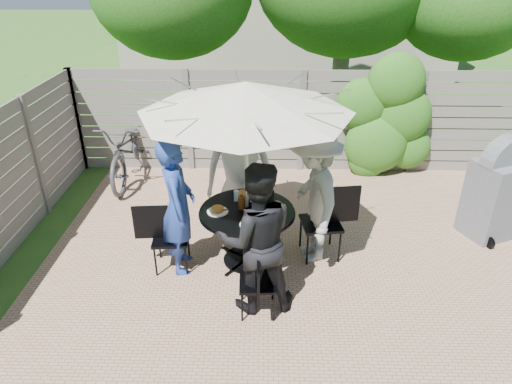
{
  "coord_description": "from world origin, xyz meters",
  "views": [
    {
      "loc": [
        -0.63,
        -4.71,
        3.55
      ],
      "look_at": [
        -0.75,
        0.34,
        0.91
      ],
      "focal_mm": 32.0,
      "sensor_mm": 36.0,
      "label": 1
    }
  ],
  "objects_px": {
    "chair_left": "(171,249)",
    "person_back": "(240,168)",
    "chair_right": "(321,236)",
    "coffee_cup": "(253,197)",
    "person_front": "(256,239)",
    "plate_back": "(244,195)",
    "plate_front": "(251,223)",
    "glass_front": "(258,215)",
    "umbrella": "(246,97)",
    "chair_back": "(240,208)",
    "patio_table": "(247,226)",
    "bicycle": "(130,149)",
    "person_right": "(313,197)",
    "syrup_jug": "(242,203)",
    "plate_right": "(276,206)",
    "glass_right": "(267,200)",
    "glass_back": "(236,196)",
    "bbq_grill": "(498,192)",
    "plate_left": "(218,210)",
    "chair_front": "(258,294)",
    "person_left": "(178,207)",
    "plate_extra": "(265,220)"
  },
  "relations": [
    {
      "from": "plate_front",
      "to": "glass_front",
      "type": "height_order",
      "value": "glass_front"
    },
    {
      "from": "chair_left",
      "to": "person_back",
      "type": "bearing_deg",
      "value": 45.04
    },
    {
      "from": "chair_back",
      "to": "chair_front",
      "type": "distance_m",
      "value": 1.93
    },
    {
      "from": "coffee_cup",
      "to": "bicycle",
      "type": "relative_size",
      "value": 0.06
    },
    {
      "from": "person_back",
      "to": "syrup_jug",
      "type": "xyz_separation_m",
      "value": [
        0.07,
        -0.78,
        -0.1
      ]
    },
    {
      "from": "person_right",
      "to": "plate_extra",
      "type": "bearing_deg",
      "value": -65.22
    },
    {
      "from": "coffee_cup",
      "to": "bicycle",
      "type": "distance_m",
      "value": 3.15
    },
    {
      "from": "chair_right",
      "to": "glass_back",
      "type": "bearing_deg",
      "value": -12.77
    },
    {
      "from": "chair_left",
      "to": "glass_right",
      "type": "relative_size",
      "value": 6.43
    },
    {
      "from": "bicycle",
      "to": "patio_table",
      "type": "bearing_deg",
      "value": -49.1
    },
    {
      "from": "person_front",
      "to": "glass_front",
      "type": "height_order",
      "value": "person_front"
    },
    {
      "from": "patio_table",
      "to": "person_left",
      "type": "distance_m",
      "value": 0.9
    },
    {
      "from": "chair_right",
      "to": "coffee_cup",
      "type": "bearing_deg",
      "value": -13.4
    },
    {
      "from": "patio_table",
      "to": "plate_right",
      "type": "xyz_separation_m",
      "value": [
        0.36,
        0.06,
        0.26
      ]
    },
    {
      "from": "chair_left",
      "to": "chair_right",
      "type": "relative_size",
      "value": 0.9
    },
    {
      "from": "plate_left",
      "to": "glass_front",
      "type": "relative_size",
      "value": 1.86
    },
    {
      "from": "syrup_jug",
      "to": "coffee_cup",
      "type": "distance_m",
      "value": 0.23
    },
    {
      "from": "patio_table",
      "to": "bicycle",
      "type": "xyz_separation_m",
      "value": [
        -2.14,
        2.46,
        0.01
      ]
    },
    {
      "from": "plate_left",
      "to": "plate_extra",
      "type": "bearing_deg",
      "value": -19.88
    },
    {
      "from": "umbrella",
      "to": "person_front",
      "type": "distance_m",
      "value": 1.54
    },
    {
      "from": "person_right",
      "to": "chair_right",
      "type": "bearing_deg",
      "value": 89.89
    },
    {
      "from": "person_front",
      "to": "glass_back",
      "type": "xyz_separation_m",
      "value": [
        -0.28,
        1.06,
        -0.04
      ]
    },
    {
      "from": "person_front",
      "to": "syrup_jug",
      "type": "distance_m",
      "value": 0.88
    },
    {
      "from": "plate_right",
      "to": "glass_back",
      "type": "xyz_separation_m",
      "value": [
        -0.5,
        0.18,
        0.05
      ]
    },
    {
      "from": "chair_back",
      "to": "bbq_grill",
      "type": "distance_m",
      "value": 3.59
    },
    {
      "from": "chair_front",
      "to": "glass_right",
      "type": "distance_m",
      "value": 1.25
    },
    {
      "from": "glass_right",
      "to": "bicycle",
      "type": "bearing_deg",
      "value": 135.84
    },
    {
      "from": "person_front",
      "to": "plate_back",
      "type": "relative_size",
      "value": 6.77
    },
    {
      "from": "person_left",
      "to": "syrup_jug",
      "type": "relative_size",
      "value": 10.87
    },
    {
      "from": "chair_right",
      "to": "glass_right",
      "type": "bearing_deg",
      "value": -7.6
    },
    {
      "from": "plate_back",
      "to": "coffee_cup",
      "type": "bearing_deg",
      "value": -45.29
    },
    {
      "from": "syrup_jug",
      "to": "plate_back",
      "type": "bearing_deg",
      "value": 88.22
    },
    {
      "from": "person_right",
      "to": "person_front",
      "type": "bearing_deg",
      "value": -45.0
    },
    {
      "from": "person_back",
      "to": "bbq_grill",
      "type": "xyz_separation_m",
      "value": [
        3.53,
        -0.09,
        -0.27
      ]
    },
    {
      "from": "plate_back",
      "to": "plate_left",
      "type": "height_order",
      "value": "same"
    },
    {
      "from": "person_front",
      "to": "bbq_grill",
      "type": "relative_size",
      "value": 1.18
    },
    {
      "from": "chair_back",
      "to": "coffee_cup",
      "type": "bearing_deg",
      "value": 10.07
    },
    {
      "from": "umbrella",
      "to": "coffee_cup",
      "type": "relative_size",
      "value": 23.12
    },
    {
      "from": "person_back",
      "to": "plate_front",
      "type": "distance_m",
      "value": 1.2
    },
    {
      "from": "chair_left",
      "to": "glass_back",
      "type": "bearing_deg",
      "value": 21.1
    },
    {
      "from": "glass_back",
      "to": "bicycle",
      "type": "relative_size",
      "value": 0.07
    },
    {
      "from": "bicycle",
      "to": "glass_right",
      "type": "bearing_deg",
      "value": -44.33
    },
    {
      "from": "chair_right",
      "to": "plate_front",
      "type": "xyz_separation_m",
      "value": [
        -0.9,
        -0.51,
        0.49
      ]
    },
    {
      "from": "plate_back",
      "to": "glass_back",
      "type": "distance_m",
      "value": 0.15
    },
    {
      "from": "glass_back",
      "to": "chair_right",
      "type": "bearing_deg",
      "value": -4.45
    },
    {
      "from": "person_right",
      "to": "bbq_grill",
      "type": "height_order",
      "value": "person_right"
    },
    {
      "from": "umbrella",
      "to": "chair_back",
      "type": "relative_size",
      "value": 3.3
    },
    {
      "from": "glass_right",
      "to": "bicycle",
      "type": "relative_size",
      "value": 0.07
    },
    {
      "from": "plate_extra",
      "to": "glass_back",
      "type": "relative_size",
      "value": 1.71
    },
    {
      "from": "plate_front",
      "to": "plate_right",
      "type": "relative_size",
      "value": 1.0
    }
  ]
}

